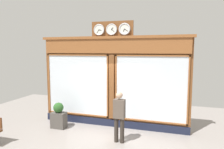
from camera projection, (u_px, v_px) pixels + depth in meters
The scene contains 4 objects.
shop_facade at pixel (113, 81), 8.32m from camera, with size 5.98×0.42×4.10m.
pedestrian at pixel (119, 115), 6.84m from camera, with size 0.37×0.24×1.69m.
planter_box at pixel (59, 120), 8.20m from camera, with size 0.56×0.36×0.61m, color #4C4742.
planter_shrub at pixel (58, 108), 8.14m from camera, with size 0.39×0.39×0.39m, color #285623.
Camera 1 is at (-2.43, 7.74, 3.02)m, focal length 33.84 mm.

